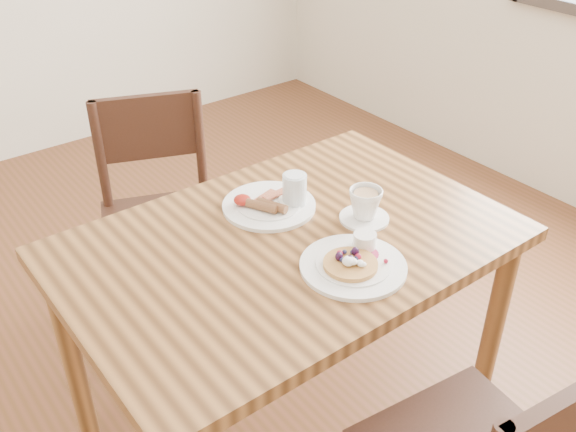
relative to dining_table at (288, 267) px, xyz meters
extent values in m
plane|color=brown|center=(0.00, 0.00, -0.65)|extent=(5.00, 5.00, 0.00)
cube|color=brown|center=(0.00, 0.00, 0.08)|extent=(1.20, 0.80, 0.04)
cylinder|color=brown|center=(0.54, -0.34, -0.30)|extent=(0.06, 0.06, 0.71)
cylinder|color=brown|center=(0.54, 0.34, -0.30)|extent=(0.06, 0.06, 0.71)
cylinder|color=brown|center=(-0.54, 0.34, -0.30)|extent=(0.06, 0.06, 0.71)
cube|color=#341A12|center=(-0.05, 0.67, -0.20)|extent=(0.55, 0.55, 0.04)
cylinder|color=#341A12|center=(-0.28, 0.57, -0.44)|extent=(0.04, 0.04, 0.43)
cylinder|color=#341A12|center=(0.05, 0.44, -0.44)|extent=(0.04, 0.04, 0.43)
cylinder|color=#341A12|center=(-0.15, 0.91, -0.44)|extent=(0.04, 0.04, 0.43)
cylinder|color=#341A12|center=(0.18, 0.77, -0.44)|extent=(0.04, 0.04, 0.43)
cylinder|color=#341A12|center=(0.18, 0.77, 0.01)|extent=(0.04, 0.04, 0.43)
cylinder|color=#341A12|center=(-0.15, 0.91, 0.01)|extent=(0.04, 0.04, 0.43)
cube|color=#341A12|center=(0.02, 0.85, 0.11)|extent=(0.36, 0.17, 0.24)
cylinder|color=white|center=(0.05, -0.21, 0.10)|extent=(0.27, 0.27, 0.01)
cylinder|color=white|center=(0.05, -0.21, 0.11)|extent=(0.19, 0.19, 0.01)
cylinder|color=#B22D59|center=(0.10, -0.20, 0.12)|extent=(0.07, 0.07, 0.00)
cylinder|color=#C68C47|center=(0.03, -0.21, 0.12)|extent=(0.14, 0.14, 0.01)
ellipsoid|color=white|center=(0.03, -0.22, 0.14)|extent=(0.03, 0.03, 0.02)
ellipsoid|color=white|center=(0.04, -0.24, 0.13)|extent=(0.02, 0.02, 0.01)
cylinder|color=white|center=(0.12, -0.17, 0.13)|extent=(0.06, 0.06, 0.04)
cylinder|color=#591E07|center=(0.12, -0.17, 0.15)|extent=(0.05, 0.05, 0.00)
sphere|color=black|center=(0.06, -0.20, 0.14)|extent=(0.02, 0.02, 0.02)
sphere|color=#1E234C|center=(0.07, -0.18, 0.13)|extent=(0.01, 0.01, 0.01)
sphere|color=#1E234C|center=(0.05, -0.16, 0.13)|extent=(0.01, 0.01, 0.01)
sphere|color=#B21938|center=(0.04, -0.18, 0.13)|extent=(0.02, 0.02, 0.02)
sphere|color=black|center=(0.02, -0.18, 0.14)|extent=(0.02, 0.02, 0.02)
sphere|color=#1E234C|center=(0.01, -0.20, 0.13)|extent=(0.01, 0.01, 0.01)
sphere|color=black|center=(0.03, -0.21, 0.14)|extent=(0.02, 0.02, 0.02)
sphere|color=#1E234C|center=(0.03, -0.22, 0.13)|extent=(0.01, 0.01, 0.01)
sphere|color=#1E234C|center=(0.05, -0.23, 0.13)|extent=(0.01, 0.01, 0.01)
sphere|color=#B21938|center=(0.06, -0.21, 0.13)|extent=(0.02, 0.02, 0.02)
sphere|color=#1E234C|center=(0.12, -0.25, 0.12)|extent=(0.01, 0.01, 0.01)
sphere|color=#B21938|center=(0.13, -0.21, 0.12)|extent=(0.01, 0.01, 0.01)
cylinder|color=white|center=(0.05, 0.16, 0.10)|extent=(0.27, 0.27, 0.01)
cylinder|color=white|center=(0.05, 0.16, 0.11)|extent=(0.19, 0.19, 0.01)
cylinder|color=brown|center=(0.01, 0.14, 0.13)|extent=(0.06, 0.10, 0.03)
cylinder|color=brown|center=(0.04, 0.12, 0.13)|extent=(0.06, 0.10, 0.03)
cube|color=maroon|center=(0.06, 0.19, 0.12)|extent=(0.08, 0.04, 0.01)
cube|color=maroon|center=(0.09, 0.17, 0.12)|extent=(0.08, 0.03, 0.01)
cylinder|color=white|center=(0.11, 0.13, 0.12)|extent=(0.07, 0.07, 0.00)
ellipsoid|color=yellow|center=(0.11, 0.13, 0.13)|extent=(0.03, 0.03, 0.01)
ellipsoid|color=#A5190F|center=(-0.01, 0.20, 0.13)|extent=(0.05, 0.05, 0.03)
cylinder|color=white|center=(0.23, -0.06, 0.10)|extent=(0.14, 0.14, 0.01)
imported|color=white|center=(0.23, -0.06, 0.15)|extent=(0.13, 0.13, 0.09)
cylinder|color=tan|center=(0.23, -0.06, 0.18)|extent=(0.07, 0.07, 0.00)
cylinder|color=silver|center=(0.11, 0.12, 0.15)|extent=(0.07, 0.07, 0.10)
camera|label=1|loc=(-0.87, -1.13, 1.08)|focal=40.00mm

